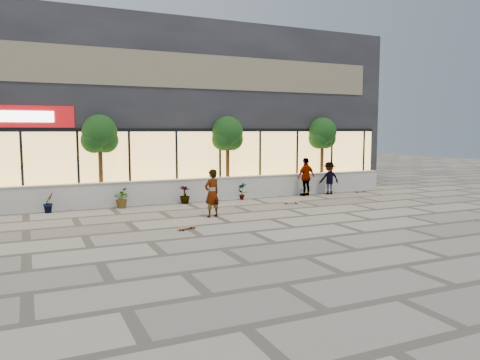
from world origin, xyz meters
name	(u,v)px	position (x,y,z in m)	size (l,w,h in m)	color
ground	(250,232)	(0.00, 0.00, 0.00)	(80.00, 80.00, 0.00)	#9C9787
planter_wall	(183,190)	(0.00, 7.00, 0.52)	(22.00, 0.42, 1.04)	silver
retail_building	(152,112)	(0.00, 12.49, 4.25)	(24.00, 9.17, 8.50)	black
shrub_b	(49,203)	(-5.70, 6.45, 0.41)	(0.45, 0.36, 0.81)	#183A12
shrub_c	(121,198)	(-2.90, 6.45, 0.41)	(0.73, 0.63, 0.81)	#183A12
shrub_d	(185,194)	(-0.10, 6.45, 0.41)	(0.45, 0.45, 0.81)	#183A12
shrub_e	(242,191)	(2.70, 6.45, 0.41)	(0.43, 0.29, 0.81)	#183A12
tree_midwest	(100,136)	(-3.50, 7.70, 2.99)	(1.60, 1.50, 3.92)	#4A301A
tree_mideast	(228,136)	(2.50, 7.70, 2.99)	(1.60, 1.50, 3.92)	#4A301A
tree_east	(322,135)	(8.00, 7.70, 2.99)	(1.60, 1.50, 3.92)	#4A301A
skater_center	(212,193)	(-0.17, 2.93, 0.90)	(0.66, 0.43, 1.80)	silver
skater_right_near	(306,177)	(6.12, 6.30, 0.95)	(1.11, 0.46, 1.90)	white
skater_right_far	(329,178)	(7.50, 6.30, 0.82)	(1.06, 0.61, 1.64)	maroon
skateboard_center	(187,227)	(-1.73, 1.18, 0.08)	(0.81, 0.52, 0.10)	brown
skateboard_right_near	(291,202)	(4.16, 4.43, 0.07)	(0.73, 0.37, 0.09)	olive
skateboard_right_far	(360,191)	(9.42, 6.20, 0.07)	(0.71, 0.23, 0.08)	#64569E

